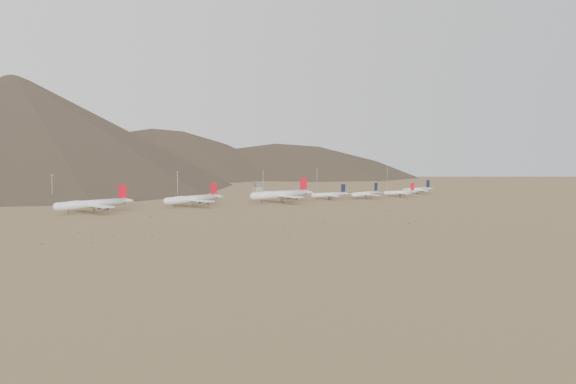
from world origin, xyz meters
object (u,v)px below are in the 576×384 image
widebody_east (281,194)px  widebody_west (93,204)px  narrowbody_a (330,195)px  widebody_centre (192,199)px  control_tower (258,190)px  narrowbody_b (366,194)px

widebody_east → widebody_west: bearing=171.0°
widebody_east → narrowbody_a: (56.06, 2.13, -2.79)m
widebody_centre → control_tower: (105.67, 82.22, -1.21)m
narrowbody_b → widebody_east: bearing=160.1°
control_tower → widebody_east: bearing=-104.8°
widebody_west → control_tower: widebody_west is taller
widebody_east → narrowbody_b: bearing=-14.0°
widebody_centre → widebody_west: bearing=164.7°
narrowbody_a → widebody_centre: bearing=-179.0°
control_tower → narrowbody_a: bearing=-69.4°
widebody_centre → widebody_east: 82.43m
widebody_west → widebody_east: 164.17m
widebody_west → widebody_centre: bearing=-13.7°
widebody_centre → narrowbody_b: (173.84, -15.67, -1.68)m
widebody_centre → control_tower: widebody_centre is taller
narrowbody_b → widebody_centre: bearing=160.6°
widebody_centre → narrowbody_b: size_ratio=1.38×
widebody_west → narrowbody_b: widebody_west is taller
widebody_west → widebody_centre: 82.15m
widebody_east → control_tower: widebody_east is taller
widebody_west → widebody_centre: size_ratio=1.06×
widebody_west → narrowbody_a: (220.22, 0.41, -2.21)m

